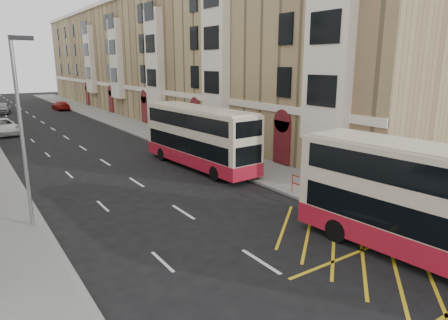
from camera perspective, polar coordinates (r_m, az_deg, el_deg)
ground at (r=12.77m, az=17.44°, el=-20.72°), size 200.00×200.00×0.00m
pavement_right at (r=40.50m, az=-9.28°, el=3.61°), size 4.00×120.00×0.15m
kerb_right at (r=39.73m, az=-11.90°, el=3.30°), size 0.25×120.00×0.15m
kerb_left at (r=37.06m, az=-29.31°, el=1.07°), size 0.25×120.00×0.15m
road_markings at (r=52.48m, az=-24.30°, el=4.80°), size 10.00×110.00×0.01m
terrace_right at (r=56.73m, az=-9.81°, el=14.02°), size 10.75×79.00×15.25m
guard_railing at (r=20.07m, az=16.14°, el=-4.91°), size 0.06×6.56×1.01m
street_lamp_near at (r=18.59m, az=-26.91°, el=4.67°), size 0.93×0.18×8.00m
double_decker_front at (r=15.86m, az=28.58°, el=-6.12°), size 3.37×10.81×4.24m
double_decker_rear at (r=27.35m, az=-3.62°, el=3.26°), size 3.05×10.57×4.16m
pedestrian_far at (r=18.39m, az=28.26°, el=-7.15°), size 1.12×0.64×1.80m
white_van at (r=46.11m, az=-29.14°, el=4.18°), size 3.18×5.93×1.58m
car_silver at (r=65.20m, az=-29.08°, el=6.50°), size 2.67×4.83×1.55m
car_red at (r=66.45m, az=-22.28°, el=7.21°), size 2.07×4.65×1.33m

